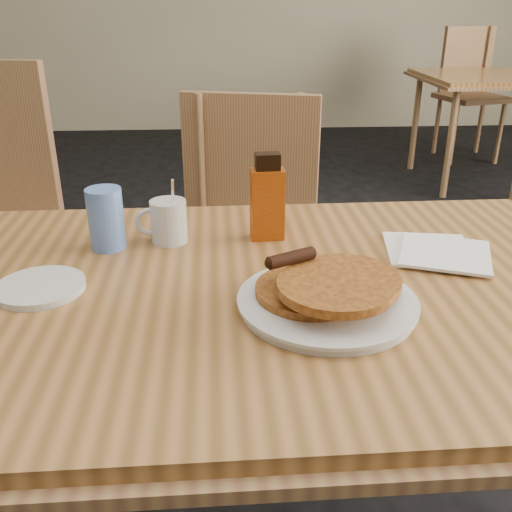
{
  "coord_description": "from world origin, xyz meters",
  "views": [
    {
      "loc": [
        -0.05,
        -0.91,
        1.21
      ],
      "look_at": [
        0.01,
        0.03,
        0.79
      ],
      "focal_mm": 40.0,
      "sensor_mm": 36.0,
      "label": 1
    }
  ],
  "objects_px": {
    "chair_neighbor_far": "(469,81)",
    "blue_tumbler": "(106,219)",
    "main_table": "(278,302)",
    "pancake_plate": "(328,295)",
    "coffee_mug": "(168,221)",
    "chair_main_far": "(252,224)",
    "syrup_bottle": "(267,200)"
  },
  "relations": [
    {
      "from": "blue_tumbler",
      "to": "pancake_plate",
      "type": "bearing_deg",
      "value": -34.44
    },
    {
      "from": "pancake_plate",
      "to": "coffee_mug",
      "type": "xyz_separation_m",
      "value": [
        -0.28,
        0.3,
        0.02
      ]
    },
    {
      "from": "main_table",
      "to": "chair_neighbor_far",
      "type": "height_order",
      "value": "chair_neighbor_far"
    },
    {
      "from": "main_table",
      "to": "chair_neighbor_far",
      "type": "bearing_deg",
      "value": 62.92
    },
    {
      "from": "coffee_mug",
      "to": "blue_tumbler",
      "type": "height_order",
      "value": "coffee_mug"
    },
    {
      "from": "pancake_plate",
      "to": "syrup_bottle",
      "type": "distance_m",
      "value": 0.32
    },
    {
      "from": "chair_main_far",
      "to": "pancake_plate",
      "type": "relative_size",
      "value": 3.23
    },
    {
      "from": "syrup_bottle",
      "to": "chair_main_far",
      "type": "bearing_deg",
      "value": 86.86
    },
    {
      "from": "coffee_mug",
      "to": "syrup_bottle",
      "type": "xyz_separation_m",
      "value": [
        0.21,
        0.01,
        0.04
      ]
    },
    {
      "from": "chair_main_far",
      "to": "coffee_mug",
      "type": "xyz_separation_m",
      "value": [
        -0.21,
        -0.55,
        0.22
      ]
    },
    {
      "from": "chair_neighbor_far",
      "to": "syrup_bottle",
      "type": "distance_m",
      "value": 4.06
    },
    {
      "from": "coffee_mug",
      "to": "pancake_plate",
      "type": "bearing_deg",
      "value": -26.85
    },
    {
      "from": "main_table",
      "to": "pancake_plate",
      "type": "xyz_separation_m",
      "value": [
        0.07,
        -0.09,
        0.06
      ]
    },
    {
      "from": "chair_main_far",
      "to": "syrup_bottle",
      "type": "bearing_deg",
      "value": -75.2
    },
    {
      "from": "coffee_mug",
      "to": "main_table",
      "type": "bearing_deg",
      "value": -24.44
    },
    {
      "from": "pancake_plate",
      "to": "blue_tumbler",
      "type": "relative_size",
      "value": 2.36
    },
    {
      "from": "main_table",
      "to": "chair_main_far",
      "type": "bearing_deg",
      "value": 90.47
    },
    {
      "from": "chair_neighbor_far",
      "to": "coffee_mug",
      "type": "relative_size",
      "value": 7.27
    },
    {
      "from": "chair_main_far",
      "to": "coffee_mug",
      "type": "height_order",
      "value": "chair_main_far"
    },
    {
      "from": "syrup_bottle",
      "to": "coffee_mug",
      "type": "bearing_deg",
      "value": 178.56
    },
    {
      "from": "chair_neighbor_far",
      "to": "syrup_bottle",
      "type": "bearing_deg",
      "value": -132.52
    },
    {
      "from": "syrup_bottle",
      "to": "pancake_plate",
      "type": "bearing_deg",
      "value": -79.72
    },
    {
      "from": "pancake_plate",
      "to": "main_table",
      "type": "bearing_deg",
      "value": 127.12
    },
    {
      "from": "main_table",
      "to": "pancake_plate",
      "type": "bearing_deg",
      "value": -52.88
    },
    {
      "from": "main_table",
      "to": "pancake_plate",
      "type": "height_order",
      "value": "pancake_plate"
    },
    {
      "from": "syrup_bottle",
      "to": "blue_tumbler",
      "type": "relative_size",
      "value": 1.46
    },
    {
      "from": "chair_neighbor_far",
      "to": "blue_tumbler",
      "type": "distance_m",
      "value": 4.26
    },
    {
      "from": "main_table",
      "to": "coffee_mug",
      "type": "xyz_separation_m",
      "value": [
        -0.21,
        0.21,
        0.09
      ]
    },
    {
      "from": "coffee_mug",
      "to": "blue_tumbler",
      "type": "bearing_deg",
      "value": -147.93
    },
    {
      "from": "pancake_plate",
      "to": "chair_main_far",
      "type": "bearing_deg",
      "value": 95.24
    },
    {
      "from": "pancake_plate",
      "to": "coffee_mug",
      "type": "height_order",
      "value": "coffee_mug"
    },
    {
      "from": "pancake_plate",
      "to": "syrup_bottle",
      "type": "relative_size",
      "value": 1.62
    }
  ]
}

